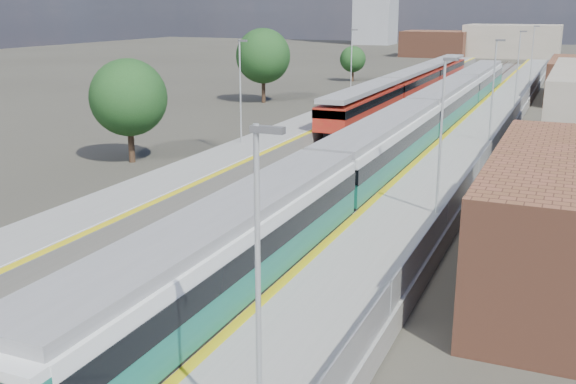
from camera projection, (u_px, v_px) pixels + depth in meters
The scene contains 11 objects.
ground at pixel (424, 131), 60.49m from camera, with size 320.00×320.00×0.00m, color #47443A.
ballast_bed at pixel (406, 124), 63.55m from camera, with size 10.50×155.00×0.06m, color #565451.
tracks at pixel (416, 121), 64.79m from camera, with size 8.96×160.00×0.17m.
platform_right at pixel (488, 124), 60.55m from camera, with size 4.70×155.00×8.52m.
platform_left at pixel (338, 115), 66.00m from camera, with size 4.30×155.00×8.52m.
buildings at pixel (431, 7), 143.05m from camera, with size 72.00×185.50×40.00m.
green_train at pixel (420, 121), 51.43m from camera, with size 3.02×84.03×3.33m.
red_train at pixel (412, 84), 78.57m from camera, with size 2.83×57.44×3.57m.
tree_a at pixel (128, 98), 47.00m from camera, with size 5.42×5.42×7.34m.
tree_b at pixel (263, 56), 76.90m from camera, with size 6.25×6.25×8.47m.
tree_c at pixel (353, 59), 99.80m from camera, with size 3.83×3.83×5.19m.
Camera 1 is at (12.33, -9.76, 10.73)m, focal length 42.00 mm.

